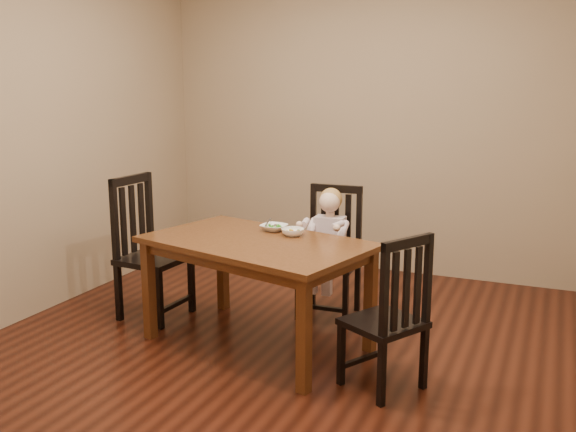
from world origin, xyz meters
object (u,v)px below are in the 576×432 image
at_px(toddler, 329,239).
at_px(bowl_veg, 293,232).
at_px(chair_left, 148,250).
at_px(bowl_peas, 274,228).
at_px(dining_table, 256,252).
at_px(chair_child, 331,254).
at_px(chair_right, 390,317).

xyz_separation_m(toddler, bowl_veg, (-0.08, -0.48, 0.15)).
height_order(chair_left, bowl_peas, chair_left).
xyz_separation_m(dining_table, bowl_veg, (0.17, 0.20, 0.11)).
height_order(chair_child, bowl_peas, chair_child).
height_order(chair_right, toddler, chair_right).
bearing_deg(dining_table, bowl_veg, 49.95).
bearing_deg(bowl_veg, toddler, 80.35).
xyz_separation_m(dining_table, chair_child, (0.25, 0.73, -0.17)).
bearing_deg(bowl_veg, bowl_peas, 154.96).
distance_m(dining_table, chair_child, 0.79).
bearing_deg(chair_child, dining_table, 68.72).
bearing_deg(chair_left, chair_right, 79.83).
distance_m(chair_right, bowl_veg, 0.97).
relative_size(dining_table, chair_child, 1.66).
xyz_separation_m(chair_left, toddler, (1.21, 0.51, 0.09)).
height_order(chair_right, bowl_peas, chair_right).
xyz_separation_m(chair_right, toddler, (-0.70, 0.97, 0.15)).
relative_size(chair_left, toddler, 2.10).
height_order(chair_right, bowl_veg, chair_right).
relative_size(chair_right, bowl_peas, 5.22).
bearing_deg(chair_child, chair_right, 121.96).
bearing_deg(chair_left, chair_child, 118.19).
bearing_deg(bowl_veg, chair_child, 81.43).
xyz_separation_m(dining_table, bowl_peas, (-0.00, 0.28, 0.10)).
distance_m(toddler, bowl_peas, 0.50).
bearing_deg(bowl_peas, chair_right, -30.77).
xyz_separation_m(chair_left, bowl_peas, (0.95, 0.10, 0.23)).
bearing_deg(bowl_peas, bowl_veg, -25.04).
height_order(bowl_peas, bowl_veg, bowl_veg).
bearing_deg(bowl_peas, toddler, 57.80).
height_order(dining_table, chair_child, chair_child).
bearing_deg(toddler, bowl_veg, 77.81).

